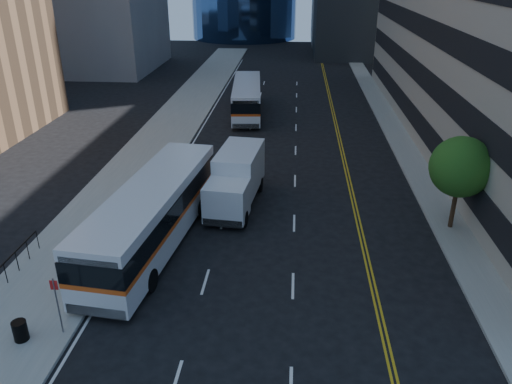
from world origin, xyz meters
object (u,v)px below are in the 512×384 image
bus_front (153,213)px  bus_rear (247,97)px  street_tree (461,167)px  trash_can (20,331)px  box_truck (236,179)px

bus_front → bus_rear: bus_front is taller
street_tree → trash_can: (-18.79, -10.52, -3.08)m
bus_front → bus_rear: 25.09m
street_tree → bus_front: 15.97m
street_tree → trash_can: size_ratio=6.22×
bus_rear → box_truck: bearing=-90.8°
street_tree → bus_rear: street_tree is taller
street_tree → box_truck: size_ratio=0.74×
box_truck → trash_can: box_truck is taller
box_truck → trash_can: size_ratio=8.40×
trash_can → bus_rear: bearing=80.4°
trash_can → bus_front: bearing=67.3°
street_tree → trash_can: street_tree is taller
box_truck → trash_can: (-6.81, -12.62, -1.13)m
bus_rear → trash_can: bearing=-104.1°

